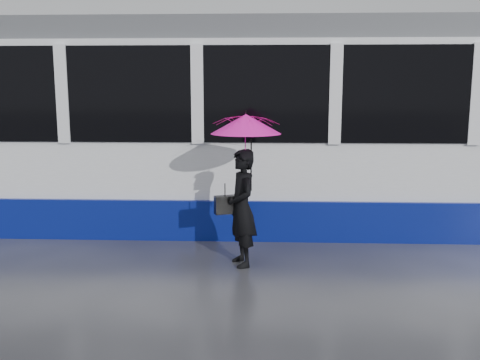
{
  "coord_description": "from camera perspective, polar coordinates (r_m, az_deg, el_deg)",
  "views": [
    {
      "loc": [
        1.48,
        -6.57,
        2.28
      ],
      "look_at": [
        1.18,
        0.33,
        1.1
      ],
      "focal_mm": 40.0,
      "sensor_mm": 36.0,
      "label": 1
    }
  ],
  "objects": [
    {
      "name": "woman",
      "position": [
        6.9,
        0.21,
        -3.0
      ],
      "size": [
        0.53,
        0.65,
        1.53
      ],
      "primitive_type": "imported",
      "rotation": [
        0.0,
        0.0,
        -1.22
      ],
      "color": "black",
      "rests_on": "ground"
    },
    {
      "name": "rails",
      "position": [
        9.47,
        -6.58,
        -4.24
      ],
      "size": [
        34.0,
        1.51,
        0.02
      ],
      "color": "#3F3D38",
      "rests_on": "ground"
    },
    {
      "name": "tram",
      "position": [
        10.13,
        -23.75,
        5.25
      ],
      "size": [
        26.0,
        2.56,
        3.35
      ],
      "color": "white",
      "rests_on": "ground"
    },
    {
      "name": "ground",
      "position": [
        7.11,
        -9.78,
        -9.15
      ],
      "size": [
        90.0,
        90.0,
        0.0
      ],
      "primitive_type": "plane",
      "color": "#28282D",
      "rests_on": "ground"
    },
    {
      "name": "umbrella",
      "position": [
        6.76,
        0.64,
        4.53
      ],
      "size": [
        1.15,
        1.15,
        1.03
      ],
      "rotation": [
        0.0,
        0.0,
        0.35
      ],
      "color": "#F41494",
      "rests_on": "ground"
    },
    {
      "name": "handbag",
      "position": [
        6.93,
        -1.61,
        -2.65
      ],
      "size": [
        0.3,
        0.2,
        0.42
      ],
      "rotation": [
        0.0,
        0.0,
        0.35
      ],
      "color": "black",
      "rests_on": "ground"
    }
  ]
}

